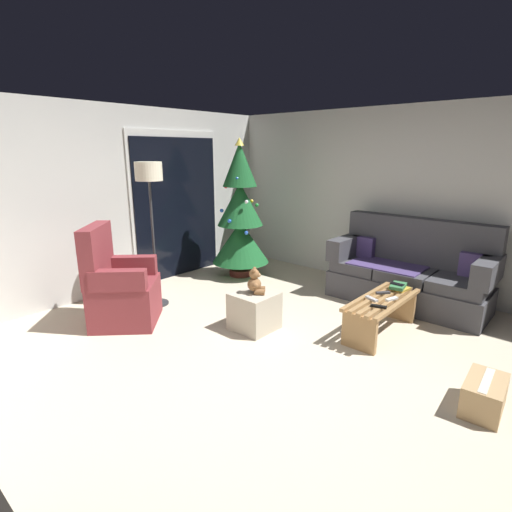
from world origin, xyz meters
TOP-DOWN VIEW (x-y plane):
  - ground_plane at (0.00, 0.00)m, footprint 7.00×7.00m
  - wall_back at (0.00, 3.06)m, footprint 5.72×0.12m
  - wall_right at (2.86, 0.00)m, footprint 0.12×6.00m
  - patio_door_frame at (1.14, 2.99)m, footprint 1.60×0.02m
  - patio_door_glass at (1.14, 2.97)m, footprint 1.50×0.02m
  - couch at (2.32, -0.21)m, footprint 0.80×1.95m
  - coffee_table at (1.26, -0.33)m, footprint 1.10×0.40m
  - remote_white at (1.27, -0.42)m, footprint 0.16×0.09m
  - remote_silver at (1.14, -0.27)m, footprint 0.10×0.16m
  - remote_black at (0.99, -0.41)m, footprint 0.09×0.16m
  - remote_graphite at (1.39, -0.28)m, footprint 0.15×0.13m
  - book_stack at (1.63, -0.35)m, footprint 0.27×0.20m
  - cell_phone at (1.61, -0.34)m, footprint 0.07×0.15m
  - christmas_tree at (1.74, 2.21)m, footprint 0.88×0.88m
  - armchair at (-0.45, 2.00)m, footprint 0.97×0.97m
  - floor_lamp at (0.14, 2.16)m, footprint 0.32×0.32m
  - ottoman at (0.44, 0.76)m, footprint 0.44×0.44m
  - teddy_bear_chestnut at (0.44, 0.75)m, footprint 0.21×0.22m
  - cardboard_box_taped_mid_floor at (0.53, -1.49)m, footprint 0.47×0.29m

SIDE VIEW (x-z plane):
  - ground_plane at x=0.00m, z-range 0.00..0.00m
  - cardboard_box_taped_mid_floor at x=0.53m, z-range 0.00..0.25m
  - ottoman at x=0.44m, z-range 0.00..0.42m
  - coffee_table at x=1.26m, z-range 0.07..0.47m
  - couch at x=2.32m, z-range -0.14..0.94m
  - armchair at x=-0.45m, z-range -0.16..0.97m
  - remote_white at x=1.27m, z-range 0.40..0.42m
  - remote_silver at x=1.14m, z-range 0.40..0.42m
  - remote_black at x=0.99m, z-range 0.40..0.42m
  - remote_graphite at x=1.39m, z-range 0.40..0.42m
  - book_stack at x=1.63m, z-range 0.40..0.46m
  - cell_phone at x=1.61m, z-range 0.46..0.47m
  - teddy_bear_chestnut at x=0.44m, z-range 0.39..0.68m
  - christmas_tree at x=1.74m, z-range -0.12..1.97m
  - patio_door_glass at x=1.14m, z-range 0.00..2.10m
  - patio_door_frame at x=1.14m, z-range 0.00..2.20m
  - wall_back at x=0.00m, z-range 0.00..2.50m
  - wall_right at x=2.86m, z-range 0.00..2.50m
  - floor_lamp at x=0.14m, z-range 0.61..2.40m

